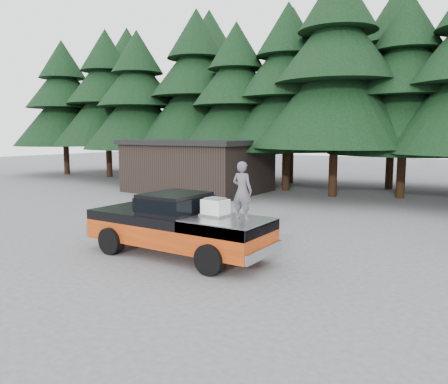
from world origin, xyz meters
The scene contains 7 objects.
ground centered at (0.00, 0.00, 0.00)m, with size 120.00×120.00×0.00m, color #4C4C4E.
pickup_truck centered at (-0.67, -0.39, 0.67)m, with size 6.00×2.04×1.33m, color #D63F07, non-canonical shape.
truck_cab centered at (-0.77, -0.39, 1.62)m, with size 1.66×1.90×0.59m, color black.
air_compressor centered at (0.57, -0.20, 1.56)m, with size 0.68×0.56×0.46m, color white.
man_on_bed centered at (1.48, -0.22, 2.14)m, with size 0.59×0.39×1.62m, color #504E55.
utility_building centered at (-9.00, 12.00, 1.67)m, with size 8.40×6.40×3.30m.
treeline centered at (0.42, 17.20, 7.72)m, with size 60.15×16.05×17.50m.
Camera 1 is at (7.52, -10.48, 3.70)m, focal length 35.00 mm.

